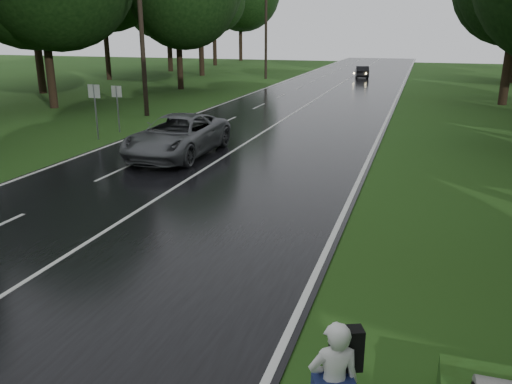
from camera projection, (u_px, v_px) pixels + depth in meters
ground at (31, 280)px, 11.08m from camera, size 160.00×160.00×0.00m
road at (278, 123)px, 29.23m from camera, size 12.00×140.00×0.04m
lane_center at (278, 123)px, 29.23m from camera, size 0.12×140.00×0.01m
grey_car at (178, 136)px, 21.59m from camera, size 2.78×6.02×1.67m
far_car at (362, 72)px, 55.81m from camera, size 1.92×3.95×1.25m
utility_pole_mid at (147, 116)px, 31.97m from camera, size 1.80×0.28×10.10m
utility_pole_far at (266, 79)px, 55.24m from camera, size 1.80×0.28×10.49m
road_sign_a at (98, 139)px, 25.15m from camera, size 0.63×0.10×2.63m
road_sign_b at (120, 132)px, 26.88m from camera, size 0.57×0.10×2.38m
tree_left_d at (55, 108)px, 35.08m from camera, size 9.50×9.50×14.85m
tree_left_e at (181, 89)px, 45.86m from camera, size 8.67×8.67×13.54m
tree_left_f at (202, 76)px, 59.05m from camera, size 10.65×10.65×16.64m
tree_right_e at (502, 105)px, 36.51m from camera, size 9.48×9.48×14.82m
tree_right_f at (510, 83)px, 51.18m from camera, size 10.27×10.27×16.05m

